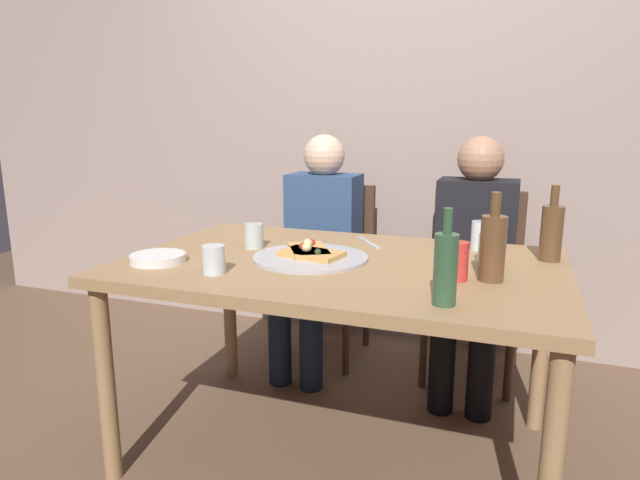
# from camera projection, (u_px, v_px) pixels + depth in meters

# --- Properties ---
(ground_plane) EXTENTS (8.00, 8.00, 0.00)m
(ground_plane) POSITION_uv_depth(u_px,v_px,m) (340.00, 449.00, 2.10)
(ground_plane) COLOR brown
(back_wall) EXTENTS (6.00, 0.10, 2.60)m
(back_wall) POSITION_uv_depth(u_px,v_px,m) (412.00, 108.00, 2.96)
(back_wall) COLOR gray
(back_wall) RESTS_ON ground_plane
(dining_table) EXTENTS (1.53, 0.98, 0.75)m
(dining_table) POSITION_uv_depth(u_px,v_px,m) (341.00, 281.00, 1.96)
(dining_table) COLOR #99754C
(dining_table) RESTS_ON ground_plane
(pizza_tray) EXTENTS (0.41, 0.41, 0.01)m
(pizza_tray) POSITION_uv_depth(u_px,v_px,m) (310.00, 258.00, 1.96)
(pizza_tray) COLOR #ADADB2
(pizza_tray) RESTS_ON dining_table
(pizza_slice_last) EXTENTS (0.24, 0.17, 0.05)m
(pizza_slice_last) POSITION_uv_depth(u_px,v_px,m) (311.00, 253.00, 1.96)
(pizza_slice_last) COLOR tan
(pizza_slice_last) RESTS_ON pizza_tray
(pizza_slice_extra) EXTENTS (0.22, 0.26, 0.05)m
(pizza_slice_extra) POSITION_uv_depth(u_px,v_px,m) (308.00, 249.00, 2.01)
(pizza_slice_extra) COLOR tan
(pizza_slice_extra) RESTS_ON pizza_tray
(wine_bottle) EXTENTS (0.08, 0.08, 0.27)m
(wine_bottle) POSITION_uv_depth(u_px,v_px,m) (552.00, 232.00, 1.92)
(wine_bottle) COLOR brown
(wine_bottle) RESTS_ON dining_table
(beer_bottle) EXTENTS (0.08, 0.08, 0.28)m
(beer_bottle) POSITION_uv_depth(u_px,v_px,m) (493.00, 247.00, 1.68)
(beer_bottle) COLOR brown
(beer_bottle) RESTS_ON dining_table
(water_bottle) EXTENTS (0.06, 0.06, 0.26)m
(water_bottle) POSITION_uv_depth(u_px,v_px,m) (446.00, 267.00, 1.46)
(water_bottle) COLOR #2D5133
(water_bottle) RESTS_ON dining_table
(tumbler_near) EXTENTS (0.07, 0.07, 0.09)m
(tumbler_near) POSITION_uv_depth(u_px,v_px,m) (214.00, 260.00, 1.77)
(tumbler_near) COLOR silver
(tumbler_near) RESTS_ON dining_table
(tumbler_far) EXTENTS (0.06, 0.06, 0.11)m
(tumbler_far) POSITION_uv_depth(u_px,v_px,m) (479.00, 235.00, 2.10)
(tumbler_far) COLOR silver
(tumbler_far) RESTS_ON dining_table
(wine_glass) EXTENTS (0.08, 0.08, 0.10)m
(wine_glass) POSITION_uv_depth(u_px,v_px,m) (254.00, 236.00, 2.13)
(wine_glass) COLOR #B7C6BC
(wine_glass) RESTS_ON dining_table
(short_glass) EXTENTS (0.07, 0.07, 0.11)m
(short_glass) POSITION_uv_depth(u_px,v_px,m) (488.00, 249.00, 1.88)
(short_glass) COLOR #B7C6BC
(short_glass) RESTS_ON dining_table
(soda_can) EXTENTS (0.07, 0.07, 0.12)m
(soda_can) POSITION_uv_depth(u_px,v_px,m) (458.00, 261.00, 1.70)
(soda_can) COLOR red
(soda_can) RESTS_ON dining_table
(plate_stack) EXTENTS (0.19, 0.19, 0.03)m
(plate_stack) POSITION_uv_depth(u_px,v_px,m) (158.00, 258.00, 1.92)
(plate_stack) COLOR white
(plate_stack) RESTS_ON dining_table
(table_knife) EXTENTS (0.15, 0.19, 0.01)m
(table_knife) POSITION_uv_depth(u_px,v_px,m) (368.00, 242.00, 2.22)
(table_knife) COLOR #B7B7BC
(table_knife) RESTS_ON dining_table
(chair_left) EXTENTS (0.44, 0.44, 0.90)m
(chair_left) POSITION_uv_depth(u_px,v_px,m) (328.00, 258.00, 2.93)
(chair_left) COLOR #472D1E
(chair_left) RESTS_ON ground_plane
(chair_right) EXTENTS (0.44, 0.44, 0.90)m
(chair_right) POSITION_uv_depth(u_px,v_px,m) (474.00, 272.00, 2.67)
(chair_right) COLOR #472D1E
(chair_right) RESTS_ON ground_plane
(guest_in_sweater) EXTENTS (0.36, 0.56, 1.17)m
(guest_in_sweater) POSITION_uv_depth(u_px,v_px,m) (318.00, 241.00, 2.76)
(guest_in_sweater) COLOR navy
(guest_in_sweater) RESTS_ON ground_plane
(guest_in_beanie) EXTENTS (0.36, 0.56, 1.17)m
(guest_in_beanie) POSITION_uv_depth(u_px,v_px,m) (473.00, 253.00, 2.50)
(guest_in_beanie) COLOR black
(guest_in_beanie) RESTS_ON ground_plane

